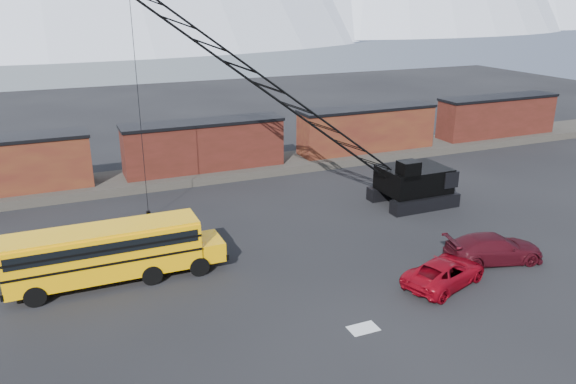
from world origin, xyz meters
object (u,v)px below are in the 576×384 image
object	(u,v)px
school_bus	(111,251)
maroon_suv	(494,248)
red_pickup	(445,272)
crawler_crane	(275,92)

from	to	relation	value
school_bus	maroon_suv	distance (m)	21.67
red_pickup	maroon_suv	xyz separation A→B (m)	(4.42, 1.16, 0.10)
maroon_suv	school_bus	bearing A→B (deg)	87.04
school_bus	crawler_crane	world-z (taller)	crawler_crane
maroon_suv	crawler_crane	bearing A→B (deg)	48.55
red_pickup	crawler_crane	distance (m)	16.33
school_bus	crawler_crane	bearing A→B (deg)	27.39
school_bus	maroon_suv	xyz separation A→B (m)	(20.74, -6.20, -0.96)
crawler_crane	school_bus	bearing A→B (deg)	-152.61
school_bus	maroon_suv	bearing A→B (deg)	-16.65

